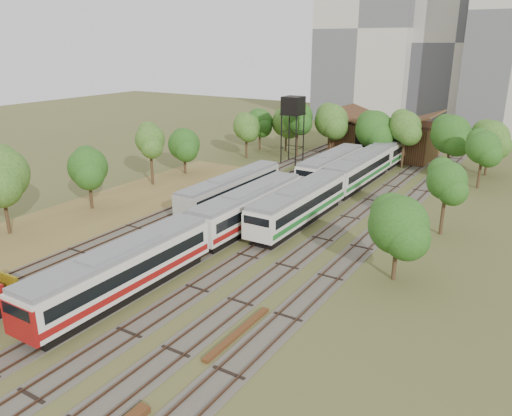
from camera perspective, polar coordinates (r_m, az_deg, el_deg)
The scene contains 15 objects.
ground at distance 38.65m, azimuth -12.05°, elevation -10.21°, with size 240.00×240.00×0.00m, color #475123.
dry_grass_patch at distance 55.98m, azimuth -19.91°, elevation -1.70°, with size 14.00×60.00×0.04m, color brown.
tracks at distance 57.88m, azimuth 4.58°, elevation 0.06°, with size 24.60×80.00×0.19m.
railcar_red_set at distance 44.47m, azimuth -6.95°, elevation -3.01°, with size 3.20×34.58×3.96m.
railcar_green_set at distance 67.74m, azimuth 11.69°, elevation 4.30°, with size 3.22×52.08×3.98m.
railcar_rear at distance 69.18m, azimuth 8.58°, elevation 4.71°, with size 3.11×16.07×3.85m.
old_grey_coach at distance 58.91m, azimuth -2.83°, elevation 2.28°, with size 2.75×18.00×3.39m.
water_tower at distance 77.84m, azimuth 4.26°, elevation 11.41°, with size 2.99×2.99×10.36m.
rail_pile_far at distance 33.78m, azimuth -2.08°, elevation -14.09°, with size 0.45×7.24×0.24m, color brown.
maintenance_shed at distance 87.11m, azimuth 14.53°, elevation 7.76°, with size 16.45×11.55×7.58m.
tree_band_left at distance 64.18m, azimuth -13.89°, elevation 6.36°, with size 6.62×64.40×8.87m.
tree_band_far at distance 80.16m, azimuth 13.39°, elevation 8.98°, with size 37.57×8.16×9.04m.
tree_band_right at distance 52.91m, azimuth 20.89°, elevation 2.84°, with size 5.92×36.47×7.60m.
tower_left at distance 126.26m, azimuth 12.92°, elevation 19.32°, with size 22.00×16.00×42.00m, color beige.
tower_centre at distance 125.95m, azimuth 22.61°, elevation 17.05°, with size 20.00×18.00×36.00m, color #B2ABA1.
Camera 1 is at (24.14, -23.99, 18.32)m, focal length 35.00 mm.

